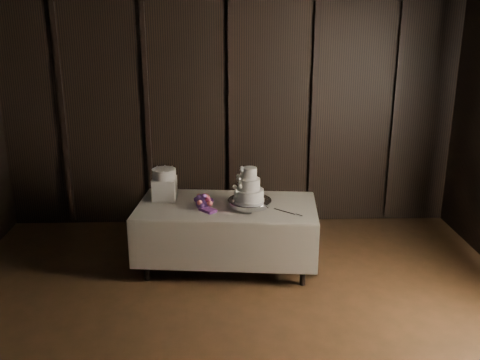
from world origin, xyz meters
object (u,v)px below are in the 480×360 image
display_table (227,233)px  small_cake (164,174)px  wedding_cake (247,188)px  bouquet (203,202)px  cake_stand (250,204)px  box_pedestal (165,189)px

display_table → small_cake: size_ratio=7.73×
display_table → small_cake: (-0.71, 0.23, 0.65)m
display_table → wedding_cake: bearing=-20.7°
display_table → bouquet: bouquet is taller
bouquet → small_cake: small_cake is taller
display_table → cake_stand: size_ratio=4.31×
small_cake → display_table: bearing=-17.9°
cake_stand → small_cake: small_cake is taller
bouquet → box_pedestal: box_pedestal is taller
cake_stand → box_pedestal: bearing=161.2°
wedding_cake → small_cake: bearing=146.1°
display_table → cake_stand: 0.47m
bouquet → box_pedestal: size_ratio=1.54×
display_table → wedding_cake: (0.22, -0.11, 0.58)m
bouquet → small_cake: 0.59m
box_pedestal → small_cake: 0.18m
display_table → box_pedestal: bearing=167.9°
cake_stand → wedding_cake: bearing=-150.3°
cake_stand → wedding_cake: wedding_cake is taller
cake_stand → small_cake: bearing=161.2°
cake_stand → small_cake: (-0.96, 0.33, 0.26)m
cake_stand → display_table: bearing=158.9°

